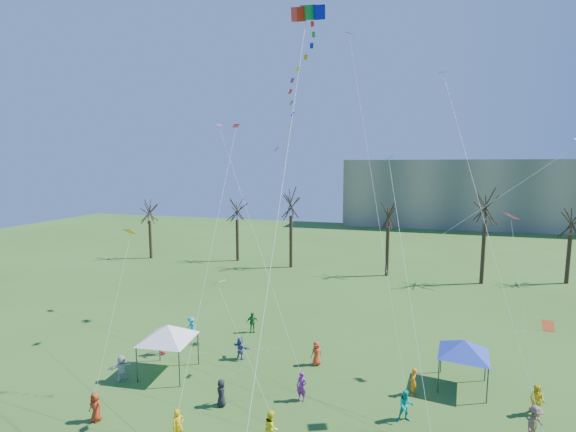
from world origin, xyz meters
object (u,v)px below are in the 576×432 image
(distant_building, at_px, (482,194))
(canopy_tent_blue, at_px, (464,347))
(big_box_kite, at_px, (301,89))
(canopy_tent_white, at_px, (168,332))

(distant_building, relative_size, canopy_tent_blue, 14.83)
(canopy_tent_blue, bearing_deg, big_box_kite, -171.48)
(distant_building, bearing_deg, canopy_tent_blue, -100.47)
(canopy_tent_white, distance_m, canopy_tent_blue, 18.85)
(distant_building, height_order, canopy_tent_white, distant_building)
(big_box_kite, relative_size, canopy_tent_white, 5.59)
(big_box_kite, xyz_separation_m, canopy_tent_white, (-8.47, -1.97, -15.46))
(canopy_tent_white, height_order, canopy_tent_blue, canopy_tent_white)
(big_box_kite, bearing_deg, canopy_tent_blue, 8.52)
(distant_building, distance_m, big_box_kite, 78.03)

